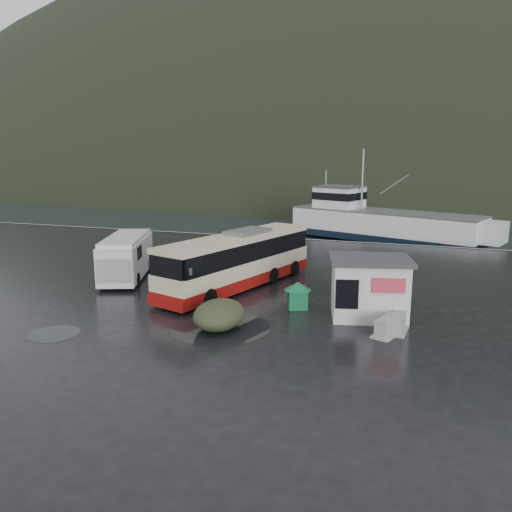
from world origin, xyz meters
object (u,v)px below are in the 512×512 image
(waste_bin_left, at_px, (297,308))
(fishing_trawler, at_px, (384,228))
(coach_bus, at_px, (238,287))
(ticket_kiosk, at_px, (368,317))
(dome_tent, at_px, (219,328))
(jersey_barrier_b, at_px, (397,331))
(white_van, at_px, (128,278))
(jersey_barrier_a, at_px, (387,335))
(waste_bin_right, at_px, (382,314))

(waste_bin_left, distance_m, fishing_trawler, 29.11)
(coach_bus, height_order, ticket_kiosk, coach_bus)
(dome_tent, distance_m, jersey_barrier_b, 7.77)
(white_van, bearing_deg, dome_tent, -56.11)
(waste_bin_left, bearing_deg, coach_bus, 146.36)
(white_van, distance_m, jersey_barrier_a, 16.58)
(waste_bin_right, height_order, dome_tent, waste_bin_right)
(white_van, height_order, waste_bin_right, white_van)
(white_van, distance_m, waste_bin_left, 11.59)
(waste_bin_left, height_order, ticket_kiosk, ticket_kiosk)
(waste_bin_left, height_order, fishing_trawler, fishing_trawler)
(coach_bus, relative_size, waste_bin_left, 8.58)
(coach_bus, bearing_deg, white_van, -159.96)
(coach_bus, bearing_deg, jersey_barrier_b, -9.32)
(white_van, height_order, fishing_trawler, fishing_trawler)
(ticket_kiosk, xyz_separation_m, fishing_trawler, (-1.39, 29.35, 0.00))
(coach_bus, distance_m, waste_bin_left, 5.01)
(waste_bin_right, xyz_separation_m, jersey_barrier_a, (0.39, -2.78, 0.00))
(waste_bin_right, xyz_separation_m, ticket_kiosk, (-0.63, -0.62, 0.00))
(coach_bus, height_order, jersey_barrier_b, coach_bus)
(fishing_trawler, bearing_deg, coach_bus, -82.35)
(white_van, height_order, ticket_kiosk, ticket_kiosk)
(waste_bin_left, distance_m, ticket_kiosk, 3.49)
(ticket_kiosk, bearing_deg, coach_bus, 145.41)
(ticket_kiosk, height_order, jersey_barrier_a, ticket_kiosk)
(white_van, relative_size, dome_tent, 2.07)
(waste_bin_right, xyz_separation_m, fishing_trawler, (-2.03, 28.74, 0.00))
(jersey_barrier_a, bearing_deg, coach_bus, 148.78)
(white_van, xyz_separation_m, jersey_barrier_b, (16.21, -4.37, 0.00))
(coach_bus, xyz_separation_m, ticket_kiosk, (7.65, -3.09, 0.00))
(dome_tent, bearing_deg, white_van, 143.93)
(white_van, bearing_deg, fishing_trawler, 43.18)
(coach_bus, distance_m, white_van, 7.15)
(dome_tent, bearing_deg, jersey_barrier_b, 14.63)
(white_van, bearing_deg, waste_bin_right, -28.14)
(coach_bus, relative_size, jersey_barrier_b, 7.27)
(coach_bus, height_order, waste_bin_right, coach_bus)
(white_van, xyz_separation_m, dome_tent, (8.69, -6.33, 0.00))
(fishing_trawler, bearing_deg, waste_bin_left, -73.05)
(white_van, relative_size, waste_bin_right, 4.35)
(ticket_kiosk, height_order, fishing_trawler, fishing_trawler)
(fishing_trawler, bearing_deg, waste_bin_right, -64.92)
(dome_tent, bearing_deg, ticket_kiosk, 29.96)
(coach_bus, relative_size, dome_tent, 3.72)
(coach_bus, distance_m, ticket_kiosk, 8.25)
(white_van, relative_size, jersey_barrier_a, 3.99)
(waste_bin_left, distance_m, jersey_barrier_a, 5.14)
(dome_tent, height_order, jersey_barrier_a, dome_tent)
(ticket_kiosk, bearing_deg, jersey_barrier_b, -60.29)
(ticket_kiosk, relative_size, jersey_barrier_a, 2.30)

